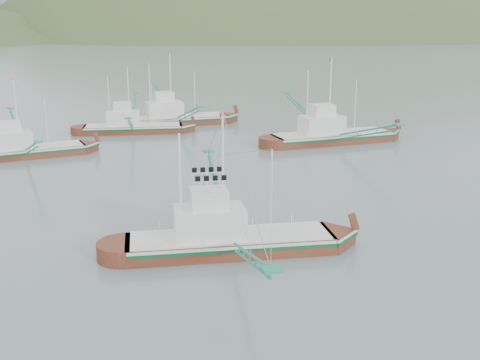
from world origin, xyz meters
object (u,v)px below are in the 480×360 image
object	(u,v)px
bg_boat_far	(173,114)
bg_boat_extra	(132,121)
bg_boat_left	(22,144)
main_boat	(227,228)
bg_boat_right	(331,131)

from	to	relation	value
bg_boat_far	bg_boat_extra	bearing A→B (deg)	-147.54
bg_boat_left	bg_boat_far	size ratio (longest dim) A/B	0.86
main_boat	bg_boat_extra	xyz separation A→B (m)	(-0.01, 43.53, -0.05)
bg_boat_far	bg_boat_extra	world-z (taller)	bg_boat_far
main_boat	bg_boat_left	world-z (taller)	main_boat
main_boat	bg_boat_extra	size ratio (longest dim) A/B	1.06
main_boat	bg_boat_right	size ratio (longest dim) A/B	0.90
main_boat	bg_boat_far	world-z (taller)	bg_boat_far
main_boat	bg_boat_right	world-z (taller)	bg_boat_right
bg_boat_left	bg_boat_far	distance (m)	24.72
main_boat	bg_boat_left	distance (m)	35.53
bg_boat_far	bg_boat_right	world-z (taller)	bg_boat_right
bg_boat_left	bg_boat_right	size ratio (longest dim) A/B	0.85
bg_boat_right	main_boat	bearing A→B (deg)	-128.41
main_boat	bg_boat_right	xyz separation A→B (m)	(21.91, 29.55, -0.13)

